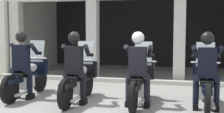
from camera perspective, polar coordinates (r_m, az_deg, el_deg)
The scene contains 11 objects.
ground_plane at distance 9.82m, azimuth 3.80°, elevation -4.54°, with size 80.00×80.00×0.00m, color gray.
station_building at distance 12.13m, azimuth 6.11°, elevation 6.79°, with size 9.44×4.55×3.16m.
kerb_strip at distance 9.51m, azimuth 3.60°, elevation -4.49°, with size 8.94×0.24×0.12m, color #B7B5AD.
motorcycle_far_left at distance 7.85m, azimuth -15.04°, elevation -3.43°, with size 0.62×2.04×1.35m.
police_officer_far_left at distance 7.56m, azimuth -16.17°, elevation -0.44°, with size 0.63×0.61×1.58m.
motorcycle_center_left at distance 7.12m, azimuth -5.99°, elevation -4.15°, with size 0.62×2.04×1.35m.
police_officer_center_left at distance 6.80m, azimuth -6.86°, elevation -0.87°, with size 0.63×0.61×1.58m.
motorcycle_center_right at distance 6.84m, azimuth 5.17°, elevation -4.52°, with size 0.62×2.04×1.35m.
police_officer_center_right at distance 6.51m, azimuth 4.79°, elevation -1.12°, with size 0.63×0.61×1.58m.
motorcycle_far_right at distance 6.84m, azimuth 16.79°, elevation -4.72°, with size 0.62×2.04×1.35m.
police_officer_far_right at distance 6.50m, azimuth 16.98°, elevation -1.33°, with size 0.63×0.61×1.58m.
Camera 1 is at (1.75, -6.52, 1.64)m, focal length 49.90 mm.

